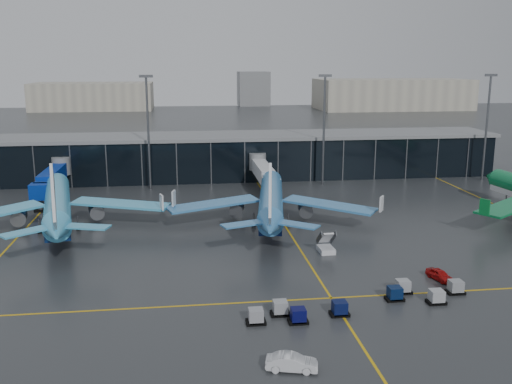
{
  "coord_description": "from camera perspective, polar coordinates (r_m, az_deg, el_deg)",
  "views": [
    {
      "loc": [
        -7.56,
        -78.4,
        28.24
      ],
      "look_at": [
        5.0,
        18.0,
        6.0
      ],
      "focal_mm": 40.0,
      "sensor_mm": 36.0,
      "label": 1
    }
  ],
  "objects": [
    {
      "name": "ground",
      "position": [
        83.68,
        -1.82,
        -6.85
      ],
      "size": [
        600.0,
        600.0,
        0.0
      ],
      "primitive_type": "plane",
      "color": "#282B2D",
      "rests_on": "ground"
    },
    {
      "name": "terminal_pier",
      "position": [
        142.45,
        -4.29,
        3.63
      ],
      "size": [
        142.0,
        17.0,
        10.7
      ],
      "color": "black",
      "rests_on": "ground"
    },
    {
      "name": "jet_bridges",
      "position": [
        126.69,
        -19.8,
        1.34
      ],
      "size": [
        94.0,
        27.5,
        7.2
      ],
      "color": "#595B60",
      "rests_on": "ground"
    },
    {
      "name": "flood_masts",
      "position": [
        129.82,
        -1.84,
        6.5
      ],
      "size": [
        203.0,
        0.5,
        25.5
      ],
      "color": "#595B60",
      "rests_on": "ground"
    },
    {
      "name": "distant_hangars",
      "position": [
        353.73,
        1.97,
        9.73
      ],
      "size": [
        260.0,
        71.0,
        22.0
      ],
      "color": "#B2AD99",
      "rests_on": "ground"
    },
    {
      "name": "taxi_lines",
      "position": [
        95.02,
        3.58,
        -4.42
      ],
      "size": [
        220.0,
        120.0,
        0.02
      ],
      "color": "gold",
      "rests_on": "ground"
    },
    {
      "name": "airliner_arkefly",
      "position": [
        103.48,
        -19.33,
        0.31
      ],
      "size": [
        48.07,
        52.46,
        14.01
      ],
      "primitive_type": null,
      "rotation": [
        0.0,
        0.0,
        0.19
      ],
      "color": "#43AFDE",
      "rests_on": "ground"
    },
    {
      "name": "airliner_klm_near",
      "position": [
        101.09,
        1.52,
        0.63
      ],
      "size": [
        45.43,
        49.87,
        13.57
      ],
      "primitive_type": null,
      "rotation": [
        0.0,
        0.0,
        -0.16
      ],
      "color": "#397FBC",
      "rests_on": "ground"
    },
    {
      "name": "baggage_carts",
      "position": [
        69.2,
        10.45,
        -10.74
      ],
      "size": [
        27.99,
        8.02,
        1.7
      ],
      "color": "black",
      "rests_on": "ground"
    },
    {
      "name": "mobile_airstair",
      "position": [
        87.49,
        7.01,
        -5.51
      ],
      "size": [
        2.32,
        3.28,
        3.45
      ],
      "rotation": [
        0.0,
        0.0,
        0.04
      ],
      "color": "silver",
      "rests_on": "ground"
    },
    {
      "name": "service_van_red",
      "position": [
        80.04,
        17.89,
        -7.88
      ],
      "size": [
        2.79,
        4.51,
        1.43
      ],
      "primitive_type": "imported",
      "rotation": [
        0.0,
        0.0,
        0.28
      ],
      "color": "#A40D0C",
      "rests_on": "ground"
    },
    {
      "name": "service_van_white",
      "position": [
        55.71,
        3.59,
        -16.65
      ],
      "size": [
        5.15,
        2.79,
        1.61
      ],
      "primitive_type": "imported",
      "rotation": [
        0.0,
        0.0,
        1.34
      ],
      "color": "silver",
      "rests_on": "ground"
    }
  ]
}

